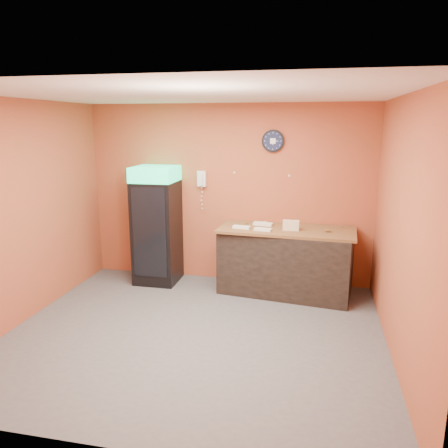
# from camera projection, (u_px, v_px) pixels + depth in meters

# --- Properties ---
(floor) EXTENTS (4.50, 4.50, 0.00)m
(floor) POSITION_uv_depth(u_px,v_px,m) (195.00, 333.00, 5.31)
(floor) COLOR #47474C
(floor) RESTS_ON ground
(back_wall) EXTENTS (4.50, 0.02, 2.80)m
(back_wall) POSITION_uv_depth(u_px,v_px,m) (228.00, 194.00, 6.90)
(back_wall) COLOR #B04831
(back_wall) RESTS_ON floor
(left_wall) EXTENTS (0.02, 4.00, 2.80)m
(left_wall) POSITION_uv_depth(u_px,v_px,m) (20.00, 213.00, 5.45)
(left_wall) COLOR #B04831
(left_wall) RESTS_ON floor
(right_wall) EXTENTS (0.02, 4.00, 2.80)m
(right_wall) POSITION_uv_depth(u_px,v_px,m) (401.00, 231.00, 4.54)
(right_wall) COLOR #B04831
(right_wall) RESTS_ON floor
(ceiling) EXTENTS (4.50, 4.00, 0.02)m
(ceiling) POSITION_uv_depth(u_px,v_px,m) (191.00, 94.00, 4.68)
(ceiling) COLOR white
(ceiling) RESTS_ON back_wall
(beverage_cooler) EXTENTS (0.65, 0.66, 1.85)m
(beverage_cooler) POSITION_uv_depth(u_px,v_px,m) (156.00, 227.00, 6.86)
(beverage_cooler) COLOR black
(beverage_cooler) RESTS_ON floor
(prep_counter) EXTENTS (2.00, 1.09, 0.95)m
(prep_counter) POSITION_uv_depth(u_px,v_px,m) (286.00, 262.00, 6.51)
(prep_counter) COLOR black
(prep_counter) RESTS_ON floor
(wall_clock) EXTENTS (0.34, 0.06, 0.34)m
(wall_clock) POSITION_uv_depth(u_px,v_px,m) (273.00, 141.00, 6.55)
(wall_clock) COLOR black
(wall_clock) RESTS_ON back_wall
(wall_phone) EXTENTS (0.13, 0.11, 0.24)m
(wall_phone) POSITION_uv_depth(u_px,v_px,m) (202.00, 179.00, 6.88)
(wall_phone) COLOR white
(wall_phone) RESTS_ON back_wall
(butcher_paper) EXTENTS (2.03, 1.00, 0.04)m
(butcher_paper) POSITION_uv_depth(u_px,v_px,m) (287.00, 230.00, 6.40)
(butcher_paper) COLOR brown
(butcher_paper) RESTS_ON prep_counter
(sub_roll_stack) EXTENTS (0.23, 0.09, 0.15)m
(sub_roll_stack) POSITION_uv_depth(u_px,v_px,m) (291.00, 225.00, 6.27)
(sub_roll_stack) COLOR beige
(sub_roll_stack) RESTS_ON butcher_paper
(wrapped_sandwich_left) EXTENTS (0.26, 0.13, 0.04)m
(wrapped_sandwich_left) POSITION_uv_depth(u_px,v_px,m) (241.00, 227.00, 6.40)
(wrapped_sandwich_left) COLOR white
(wrapped_sandwich_left) RESTS_ON butcher_paper
(wrapped_sandwich_mid) EXTENTS (0.26, 0.13, 0.04)m
(wrapped_sandwich_mid) POSITION_uv_depth(u_px,v_px,m) (263.00, 229.00, 6.27)
(wrapped_sandwich_mid) COLOR white
(wrapped_sandwich_mid) RESTS_ON butcher_paper
(wrapped_sandwich_right) EXTENTS (0.30, 0.16, 0.04)m
(wrapped_sandwich_right) POSITION_uv_depth(u_px,v_px,m) (263.00, 224.00, 6.60)
(wrapped_sandwich_right) COLOR white
(wrapped_sandwich_right) RESTS_ON butcher_paper
(kitchen_tool) EXTENTS (0.06, 0.06, 0.06)m
(kitchen_tool) POSITION_uv_depth(u_px,v_px,m) (265.00, 223.00, 6.63)
(kitchen_tool) COLOR silver
(kitchen_tool) RESTS_ON butcher_paper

